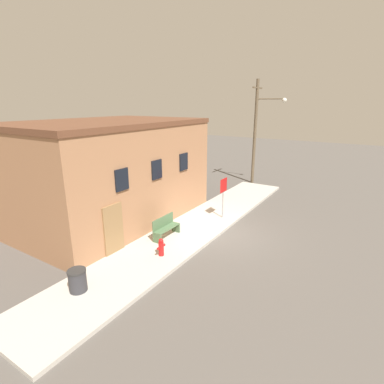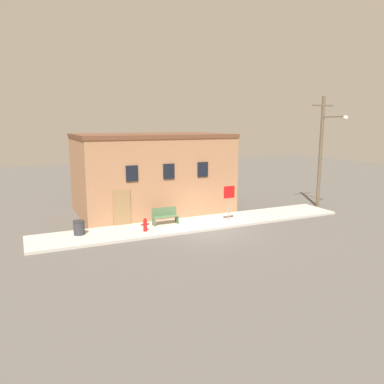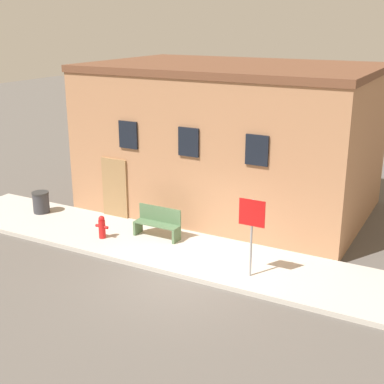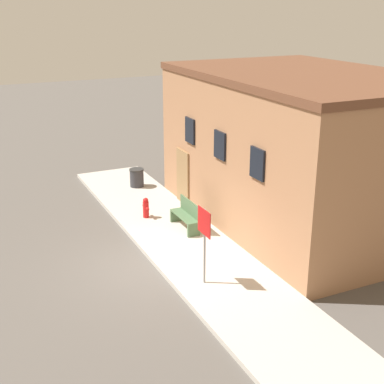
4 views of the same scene
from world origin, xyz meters
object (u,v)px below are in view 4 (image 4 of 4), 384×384
object	(u,v)px
bench	(187,215)
trash_bin	(137,178)
fire_hydrant	(146,208)
stop_sign	(204,232)

from	to	relation	value
bench	trash_bin	bearing A→B (deg)	-179.30
fire_hydrant	trash_bin	size ratio (longest dim) A/B	0.97
stop_sign	trash_bin	world-z (taller)	stop_sign
fire_hydrant	bench	xyz separation A→B (m)	(1.49, 0.91, 0.10)
fire_hydrant	stop_sign	world-z (taller)	stop_sign
fire_hydrant	trash_bin	xyz separation A→B (m)	(-3.33, 0.85, 0.01)
stop_sign	bench	xyz separation A→B (m)	(-3.59, 1.12, -1.06)
fire_hydrant	stop_sign	distance (m)	5.21
fire_hydrant	stop_sign	size ratio (longest dim) A/B	0.34
stop_sign	trash_bin	bearing A→B (deg)	172.79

